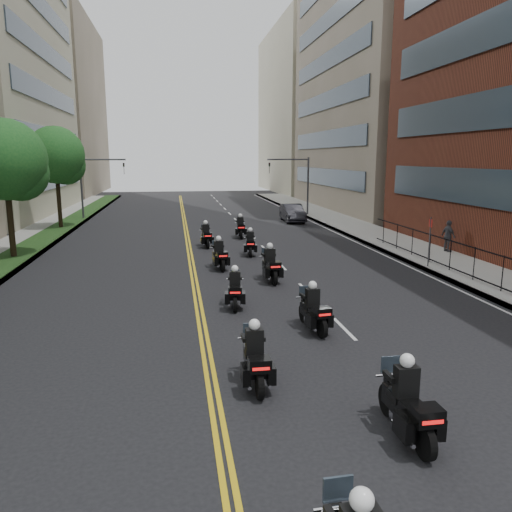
{
  "coord_description": "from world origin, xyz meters",
  "views": [
    {
      "loc": [
        -2.22,
        -5.09,
        5.59
      ],
      "look_at": [
        1.09,
        15.32,
        1.49
      ],
      "focal_mm": 35.0,
      "sensor_mm": 36.0,
      "label": 1
    }
  ],
  "objects_px": {
    "motorcycle_9": "(240,228)",
    "motorcycle_2": "(255,360)",
    "motorcycle_8": "(206,236)",
    "pedestrian_c": "(448,236)",
    "motorcycle_4": "(235,291)",
    "motorcycle_5": "(270,266)",
    "motorcycle_6": "(219,256)",
    "motorcycle_1": "(408,406)",
    "motorcycle_3": "(314,311)",
    "parked_sedan": "(293,213)",
    "motorcycle_7": "(250,244)"
  },
  "relations": [
    {
      "from": "motorcycle_4",
      "to": "parked_sedan",
      "type": "xyz_separation_m",
      "value": [
        8.08,
        24.67,
        0.14
      ]
    },
    {
      "from": "motorcycle_8",
      "to": "parked_sedan",
      "type": "height_order",
      "value": "motorcycle_8"
    },
    {
      "from": "pedestrian_c",
      "to": "motorcycle_8",
      "type": "bearing_deg",
      "value": 61.54
    },
    {
      "from": "motorcycle_6",
      "to": "parked_sedan",
      "type": "xyz_separation_m",
      "value": [
        8.08,
        18.01,
        0.1
      ]
    },
    {
      "from": "motorcycle_1",
      "to": "motorcycle_3",
      "type": "bearing_deg",
      "value": 90.89
    },
    {
      "from": "motorcycle_1",
      "to": "motorcycle_2",
      "type": "xyz_separation_m",
      "value": [
        -2.65,
        2.83,
        -0.03
      ]
    },
    {
      "from": "motorcycle_7",
      "to": "motorcycle_4",
      "type": "bearing_deg",
      "value": -94.62
    },
    {
      "from": "motorcycle_4",
      "to": "motorcycle_9",
      "type": "relative_size",
      "value": 0.94
    },
    {
      "from": "motorcycle_1",
      "to": "motorcycle_6",
      "type": "bearing_deg",
      "value": 98.0
    },
    {
      "from": "motorcycle_3",
      "to": "parked_sedan",
      "type": "relative_size",
      "value": 0.48
    },
    {
      "from": "motorcycle_6",
      "to": "motorcycle_1",
      "type": "bearing_deg",
      "value": -88.3
    },
    {
      "from": "motorcycle_9",
      "to": "motorcycle_4",
      "type": "bearing_deg",
      "value": -94.7
    },
    {
      "from": "parked_sedan",
      "to": "pedestrian_c",
      "type": "relative_size",
      "value": 2.53
    },
    {
      "from": "motorcycle_5",
      "to": "motorcycle_8",
      "type": "height_order",
      "value": "motorcycle_5"
    },
    {
      "from": "motorcycle_8",
      "to": "motorcycle_4",
      "type": "bearing_deg",
      "value": -92.54
    },
    {
      "from": "motorcycle_6",
      "to": "motorcycle_9",
      "type": "distance_m",
      "value": 10.11
    },
    {
      "from": "parked_sedan",
      "to": "motorcycle_6",
      "type": "bearing_deg",
      "value": -112.38
    },
    {
      "from": "parked_sedan",
      "to": "motorcycle_5",
      "type": "bearing_deg",
      "value": -104.19
    },
    {
      "from": "motorcycle_2",
      "to": "motorcycle_5",
      "type": "xyz_separation_m",
      "value": [
        2.38,
        10.41,
        0.03
      ]
    },
    {
      "from": "motorcycle_5",
      "to": "pedestrian_c",
      "type": "xyz_separation_m",
      "value": [
        11.5,
        4.78,
        0.37
      ]
    },
    {
      "from": "motorcycle_3",
      "to": "motorcycle_4",
      "type": "distance_m",
      "value": 3.78
    },
    {
      "from": "motorcycle_6",
      "to": "pedestrian_c",
      "type": "height_order",
      "value": "pedestrian_c"
    },
    {
      "from": "motorcycle_4",
      "to": "motorcycle_6",
      "type": "relative_size",
      "value": 0.94
    },
    {
      "from": "motorcycle_1",
      "to": "pedestrian_c",
      "type": "distance_m",
      "value": 21.23
    },
    {
      "from": "motorcycle_8",
      "to": "pedestrian_c",
      "type": "xyz_separation_m",
      "value": [
        13.85,
        -4.68,
        0.41
      ]
    },
    {
      "from": "motorcycle_4",
      "to": "motorcycle_6",
      "type": "height_order",
      "value": "motorcycle_6"
    },
    {
      "from": "motorcycle_4",
      "to": "motorcycle_6",
      "type": "bearing_deg",
      "value": 96.49
    },
    {
      "from": "motorcycle_3",
      "to": "pedestrian_c",
      "type": "height_order",
      "value": "pedestrian_c"
    },
    {
      "from": "motorcycle_2",
      "to": "parked_sedan",
      "type": "bearing_deg",
      "value": 75.93
    },
    {
      "from": "motorcycle_4",
      "to": "motorcycle_7",
      "type": "relative_size",
      "value": 0.99
    },
    {
      "from": "motorcycle_7",
      "to": "pedestrian_c",
      "type": "height_order",
      "value": "pedestrian_c"
    },
    {
      "from": "motorcycle_5",
      "to": "motorcycle_6",
      "type": "distance_m",
      "value": 3.62
    },
    {
      "from": "motorcycle_5",
      "to": "motorcycle_9",
      "type": "distance_m",
      "value": 12.8
    },
    {
      "from": "motorcycle_1",
      "to": "motorcycle_5",
      "type": "bearing_deg",
      "value": 90.94
    },
    {
      "from": "parked_sedan",
      "to": "motorcycle_3",
      "type": "bearing_deg",
      "value": -100.14
    },
    {
      "from": "motorcycle_4",
      "to": "motorcycle_5",
      "type": "relative_size",
      "value": 0.9
    },
    {
      "from": "motorcycle_5",
      "to": "pedestrian_c",
      "type": "relative_size",
      "value": 1.3
    },
    {
      "from": "motorcycle_1",
      "to": "motorcycle_7",
      "type": "relative_size",
      "value": 1.09
    },
    {
      "from": "motorcycle_3",
      "to": "motorcycle_7",
      "type": "distance_m",
      "value": 13.08
    },
    {
      "from": "motorcycle_3",
      "to": "motorcycle_1",
      "type": "bearing_deg",
      "value": -95.36
    },
    {
      "from": "motorcycle_2",
      "to": "motorcycle_3",
      "type": "distance_m",
      "value": 4.44
    },
    {
      "from": "motorcycle_2",
      "to": "motorcycle_9",
      "type": "distance_m",
      "value": 23.36
    },
    {
      "from": "motorcycle_9",
      "to": "motorcycle_2",
      "type": "bearing_deg",
      "value": -93.1
    },
    {
      "from": "motorcycle_5",
      "to": "motorcycle_7",
      "type": "relative_size",
      "value": 1.11
    },
    {
      "from": "motorcycle_2",
      "to": "motorcycle_8",
      "type": "relative_size",
      "value": 1.0
    },
    {
      "from": "motorcycle_7",
      "to": "parked_sedan",
      "type": "height_order",
      "value": "motorcycle_7"
    },
    {
      "from": "motorcycle_4",
      "to": "motorcycle_8",
      "type": "xyz_separation_m",
      "value": [
        -0.27,
        13.16,
        0.04
      ]
    },
    {
      "from": "motorcycle_2",
      "to": "motorcycle_6",
      "type": "distance_m",
      "value": 13.38
    },
    {
      "from": "motorcycle_8",
      "to": "pedestrian_c",
      "type": "distance_m",
      "value": 14.62
    },
    {
      "from": "motorcycle_5",
      "to": "parked_sedan",
      "type": "distance_m",
      "value": 21.82
    }
  ]
}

